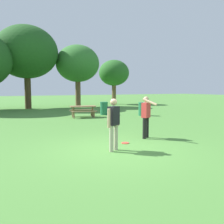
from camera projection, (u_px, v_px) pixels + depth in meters
ground_plane at (115, 150)px, 7.71m from camera, size 120.00×120.00×0.00m
person_thrower at (114, 121)px, 7.52m from camera, size 0.54×0.38×1.64m
person_catcher at (146, 114)px, 9.44m from camera, size 0.54×0.83×1.64m
frisbee at (125, 143)px, 8.64m from camera, size 0.27×0.27×0.03m
picnic_table_near at (83, 109)px, 16.37m from camera, size 1.98×1.77×0.77m
trash_can_beside_table at (142, 109)px, 17.39m from camera, size 0.59×0.59×0.96m
trash_can_further_along at (104, 108)px, 17.93m from camera, size 0.59×0.59×0.96m
tree_slender_mid at (27, 52)px, 22.77m from camera, size 5.82×5.82×7.83m
tree_back_left at (78, 64)px, 25.11m from camera, size 4.49×4.49×6.42m
tree_back_right at (114, 73)px, 29.61m from camera, size 3.69×3.69×5.41m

